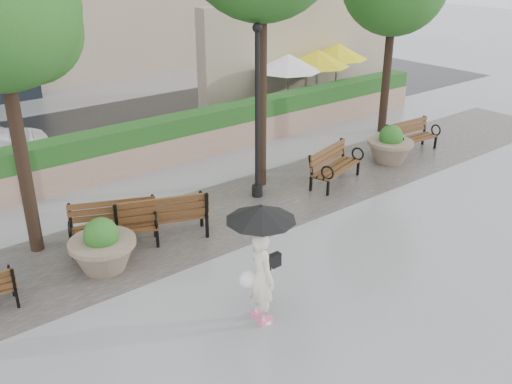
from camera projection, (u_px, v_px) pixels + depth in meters
ground at (295, 270)px, 11.50m from camera, size 100.00×100.00×0.00m
cobble_strip at (210, 218)px, 13.64m from camera, size 28.00×3.20×0.01m
hedge_wall at (130, 149)px, 16.23m from camera, size 24.00×0.80×1.35m
cafe_wall at (303, 51)px, 23.28m from camera, size 10.00×0.60×4.00m
cafe_hedge at (332, 101)px, 22.04m from camera, size 8.00×0.50×0.90m
asphalt_street at (77, 137)px, 19.35m from camera, size 40.00×7.00×0.00m
bench_1 at (115, 235)px, 12.26m from camera, size 1.98×1.41×0.99m
bench_2 at (161, 225)px, 12.62m from camera, size 2.18×1.50×1.09m
bench_3 at (335, 173)px, 15.55m from camera, size 1.96×1.20×0.99m
bench_4 at (411, 143)px, 17.90m from camera, size 1.83×0.82×0.96m
planter_left at (103, 250)px, 11.38m from camera, size 1.34×1.34×1.12m
planter_right at (390, 147)px, 17.03m from camera, size 1.36×1.36×1.14m
lamppost at (257, 124)px, 14.07m from camera, size 0.28×0.28×4.39m
tree_0 at (4, 15)px, 10.48m from camera, size 3.20×3.06×6.51m
patio_umb_white at (288, 63)px, 21.03m from camera, size 2.50×2.50×2.30m
patio_umb_yellow_a at (318, 58)px, 21.87m from camera, size 2.50×2.50×2.30m
patio_umb_yellow_b at (337, 51)px, 23.26m from camera, size 2.50×2.50×2.30m
pedestrian at (261, 253)px, 9.50m from camera, size 1.18×1.18×2.17m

